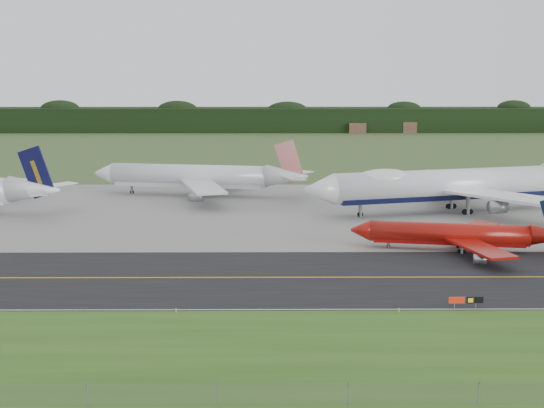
{
  "coord_description": "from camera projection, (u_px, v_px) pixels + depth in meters",
  "views": [
    {
      "loc": [
        -13.46,
        -113.43,
        30.41
      ],
      "look_at": [
        -12.56,
        22.0,
        6.59
      ],
      "focal_mm": 50.0,
      "sensor_mm": 36.0,
      "label": 1
    }
  ],
  "objects": [
    {
      "name": "ground",
      "position": [
        354.0,
        270.0,
        117.07
      ],
      "size": [
        600.0,
        600.0,
        0.0
      ],
      "primitive_type": "plane",
      "color": "#425427",
      "rests_on": "ground"
    },
    {
      "name": "taxiway",
      "position": [
        357.0,
        277.0,
        113.13
      ],
      "size": [
        400.0,
        32.0,
        0.02
      ],
      "primitive_type": "cube",
      "color": "black",
      "rests_on": "ground"
    },
    {
      "name": "jet_star_tail",
      "position": [
        200.0,
        177.0,
        186.09
      ],
      "size": [
        54.19,
        44.76,
        14.33
      ],
      "color": "silver",
      "rests_on": "ground"
    },
    {
      "name": "perimeter_fence",
      "position": [
        413.0,
        394.0,
        69.61
      ],
      "size": [
        320.0,
        0.1,
        320.0
      ],
      "color": "slate",
      "rests_on": "ground"
    },
    {
      "name": "apron",
      "position": [
        328.0,
        211.0,
        167.3
      ],
      "size": [
        400.0,
        78.0,
        0.01
      ],
      "primitive_type": "cube",
      "color": "gray",
      "rests_on": "ground"
    },
    {
      "name": "jet_ba_747",
      "position": [
        454.0,
        185.0,
        164.71
      ],
      "size": [
        69.7,
        56.54,
        17.79
      ],
      "color": "white",
      "rests_on": "ground"
    },
    {
      "name": "jet_red_737",
      "position": [
        461.0,
        235.0,
        129.5
      ],
      "size": [
        37.2,
        29.94,
        10.08
      ],
      "color": "#95110A",
      "rests_on": "ground"
    },
    {
      "name": "taxiway_centreline",
      "position": [
        357.0,
        277.0,
        113.12
      ],
      "size": [
        400.0,
        0.4,
        0.0
      ],
      "primitive_type": "cube",
      "color": "gold",
      "rests_on": "taxiway"
    },
    {
      "name": "taxiway_edge_line",
      "position": [
        371.0,
        309.0,
        97.86
      ],
      "size": [
        400.0,
        0.25,
        0.0
      ],
      "primitive_type": "cube",
      "color": "silver",
      "rests_on": "taxiway"
    },
    {
      "name": "edge_marker_left",
      "position": [
        176.0,
        310.0,
        96.67
      ],
      "size": [
        0.16,
        0.16,
        0.5
      ],
      "primitive_type": "cylinder",
      "color": "yellow",
      "rests_on": "ground"
    },
    {
      "name": "edge_marker_center",
      "position": [
        399.0,
        310.0,
        96.86
      ],
      "size": [
        0.16,
        0.16,
        0.5
      ],
      "primitive_type": "cylinder",
      "color": "yellow",
      "rests_on": "ground"
    },
    {
      "name": "grass_verge",
      "position": [
        390.0,
        353.0,
        82.6
      ],
      "size": [
        400.0,
        30.0,
        0.01
      ],
      "primitive_type": "cube",
      "color": "#2D5619",
      "rests_on": "ground"
    },
    {
      "name": "taxiway_sign",
      "position": [
        466.0,
        300.0,
        98.26
      ],
      "size": [
        4.52,
        0.35,
        1.51
      ],
      "color": "slate",
      "rests_on": "ground"
    },
    {
      "name": "horizon_treeline",
      "position": [
        293.0,
        121.0,
        385.74
      ],
      "size": [
        700.0,
        25.0,
        12.0
      ],
      "color": "black",
      "rests_on": "ground"
    }
  ]
}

